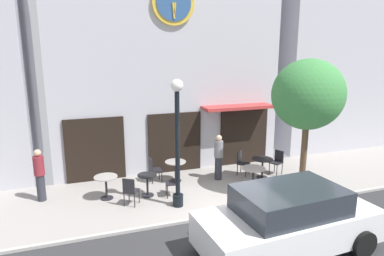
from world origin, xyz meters
The scene contains 17 objects.
ground_plane centered at (0.00, -0.67, -0.02)m, with size 29.52×9.58×0.13m.
clock_building centered at (-0.47, 5.37, 5.94)m, with size 8.88×3.85×11.56m.
street_lamp centered at (-1.26, 1.09, 1.95)m, with size 0.36×0.36×3.84m.
street_tree centered at (2.81, 0.59, 3.27)m, with size 2.31×2.08×4.39m.
cafe_table_center centered at (-3.26, 2.32, 0.54)m, with size 0.73×0.73×0.75m.
cafe_table_near_curb centered at (-1.98, 2.11, 0.48)m, with size 0.63×0.63×0.72m.
cafe_table_rightmost centered at (-0.76, 3.03, 0.54)m, with size 0.75×0.75×0.74m.
cafe_table_center_left centered at (1.57, 1.56, 0.54)m, with size 0.79×0.79×0.72m.
cafe_table_center_right centered at (2.37, 2.32, 0.54)m, with size 0.76×0.76×0.73m.
cafe_chair_left_end centered at (1.78, 2.85, 0.53)m, with size 0.56×0.56×0.90m.
cafe_chair_corner centered at (3.13, 2.51, 0.53)m, with size 0.52×0.52×0.90m.
cafe_chair_right_end centered at (-2.62, 1.56, 0.53)m, with size 0.56×0.56×0.90m.
cafe_chair_outer centered at (-1.16, 1.82, 0.53)m, with size 0.45×0.45×0.90m.
cafe_chair_curbside centered at (-1.53, 3.21, 0.53)m, with size 0.41×0.41×0.90m.
pedestrian_grey centered at (0.76, 2.70, 0.86)m, with size 0.36×0.36×1.67m.
pedestrian_maroon centered at (-5.20, 2.86, 0.86)m, with size 0.37×0.37×1.67m.
parked_car_white centered at (0.50, -2.00, 0.76)m, with size 4.40×2.22×1.55m.
Camera 1 is at (-4.03, -8.20, 4.66)m, focal length 32.19 mm.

